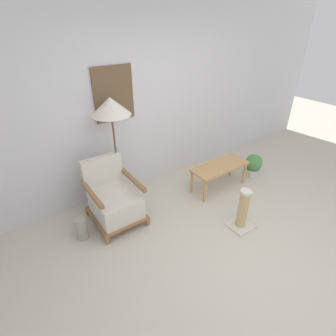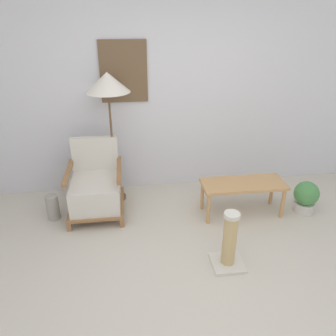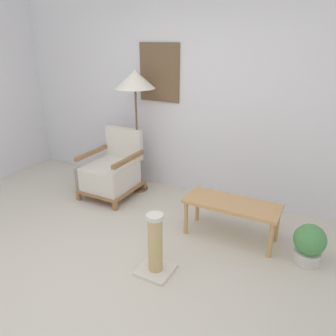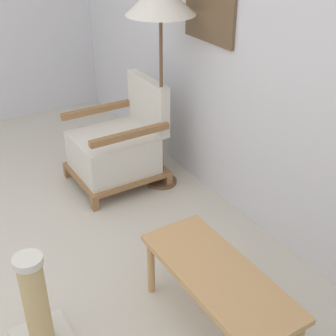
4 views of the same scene
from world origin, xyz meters
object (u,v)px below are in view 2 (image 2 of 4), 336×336
at_px(vase, 53,207).
at_px(scratching_post, 229,244).
at_px(armchair, 96,188).
at_px(floor_lamp, 108,87).
at_px(coffee_table, 243,187).
at_px(potted_plant, 306,197).

height_order(vase, scratching_post, scratching_post).
bearing_deg(vase, armchair, 9.67).
relative_size(floor_lamp, coffee_table, 1.66).
relative_size(coffee_table, scratching_post, 1.64).
bearing_deg(potted_plant, coffee_table, 174.95).
xyz_separation_m(coffee_table, scratching_post, (-0.42, -0.84, -0.11)).
relative_size(coffee_table, vase, 3.20).
bearing_deg(potted_plant, vase, 175.31).
xyz_separation_m(armchair, floor_lamp, (0.22, 0.28, 1.12)).
bearing_deg(vase, floor_lamp, 27.20).
height_order(coffee_table, scratching_post, scratching_post).
distance_m(armchair, vase, 0.54).
distance_m(armchair, potted_plant, 2.50).
distance_m(floor_lamp, potted_plant, 2.64).
distance_m(floor_lamp, vase, 1.52).
xyz_separation_m(armchair, scratching_post, (1.29, -1.10, -0.07)).
xyz_separation_m(potted_plant, scratching_post, (-1.18, -0.78, 0.04)).
xyz_separation_m(armchair, potted_plant, (2.47, -0.33, -0.11)).
xyz_separation_m(armchair, vase, (-0.50, -0.09, -0.17)).
xyz_separation_m(floor_lamp, scratching_post, (1.07, -1.39, -1.19)).
bearing_deg(scratching_post, coffee_table, 63.76).
distance_m(vase, scratching_post, 2.06).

